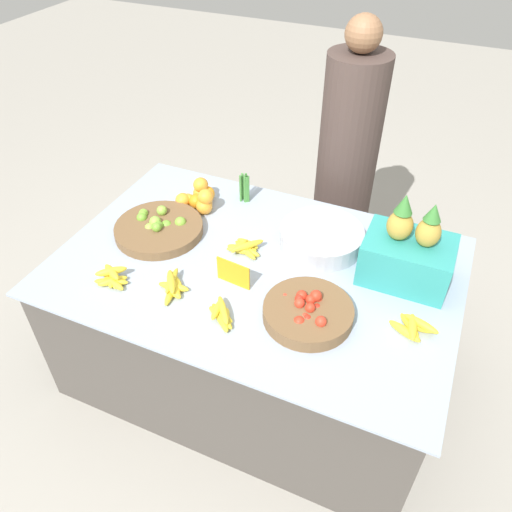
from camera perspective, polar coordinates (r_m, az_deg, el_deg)
name	(u,v)px	position (r m, az deg, el deg)	size (l,w,h in m)	color
ground_plane	(256,364)	(2.73, 0.00, -12.21)	(12.00, 12.00, 0.00)	#A39E93
market_table	(256,319)	(2.46, 0.00, -7.18)	(1.76, 1.18, 0.71)	#4C4742
lime_bowl	(159,228)	(2.42, -11.05, 3.18)	(0.42, 0.42, 0.09)	brown
tomato_basket	(308,312)	(1.97, 5.95, -6.34)	(0.36, 0.36, 0.10)	brown
orange_pile	(200,198)	(2.56, -6.45, 6.65)	(0.21, 0.19, 0.13)	orange
metal_bowl	(321,238)	(2.31, 7.49, 2.09)	(0.38, 0.38, 0.09)	#B7B7BF
price_sign	(233,273)	(2.08, -2.62, -1.98)	(0.16, 0.02, 0.12)	orange
produce_crate	(407,255)	(2.16, 16.93, 0.16)	(0.36, 0.26, 0.41)	teal
veg_bundle	(245,188)	(2.57, -1.25, 7.75)	(0.05, 0.04, 0.15)	#428438
banana_bunch_back_center	(244,248)	(2.27, -1.36, 0.95)	(0.17, 0.14, 0.06)	yellow
banana_bunch_front_right	(173,286)	(2.11, -9.48, -3.37)	(0.14, 0.20, 0.06)	yellow
banana_bunch_middle_right	(222,315)	(1.97, -3.93, -6.76)	(0.15, 0.16, 0.05)	yellow
banana_bunch_front_left	(112,278)	(2.20, -16.09, -2.39)	(0.16, 0.14, 0.06)	yellow
banana_bunch_middle_left	(413,327)	(2.00, 17.55, -7.75)	(0.19, 0.16, 0.06)	yellow
vendor_person	(345,172)	(2.89, 10.18, 9.47)	(0.33, 0.33, 1.54)	#473833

